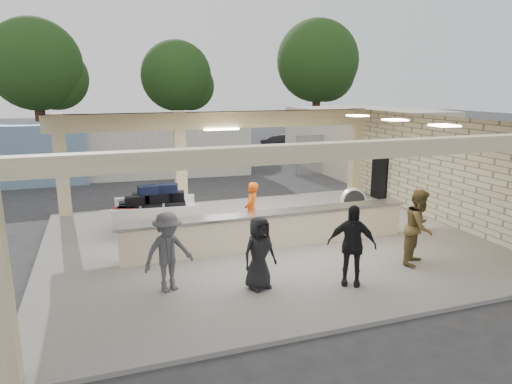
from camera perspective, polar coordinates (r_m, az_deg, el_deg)
name	(u,v)px	position (r m, az deg, el deg)	size (l,w,h in m)	color
ground	(264,244)	(13.15, 0.97, -6.52)	(120.00, 120.00, 0.00)	#2B2B2D
pavilion	(263,193)	(13.43, 0.88, -0.09)	(12.01, 10.00, 3.55)	slate
baggage_counter	(270,230)	(12.51, 1.77, -4.71)	(8.20, 0.58, 0.98)	beige
luggage_cart	(153,207)	(14.03, -12.71, -1.85)	(2.59, 1.76, 1.43)	silver
drum_fan	(353,200)	(15.97, 12.04, -1.04)	(0.86, 0.46, 0.92)	silver
baggage_handler	(251,211)	(13.05, -0.58, -2.36)	(0.61, 0.33, 1.67)	#D8500B
passenger_a	(419,227)	(11.92, 19.71, -4.13)	(0.92, 0.40, 1.88)	brown
passenger_b	(352,245)	(10.29, 11.86, -6.51)	(1.07, 0.39, 1.82)	black
passenger_c	(168,252)	(9.95, -10.91, -7.38)	(1.13, 0.40, 1.75)	#47464B
passenger_d	(259,253)	(9.91, 0.40, -7.63)	(0.79, 0.32, 1.61)	black
car_white_a	(330,149)	(28.03, 9.27, 5.35)	(2.33, 4.91, 1.40)	white
car_white_b	(366,143)	(30.85, 13.62, 5.94)	(1.77, 4.74, 1.50)	white
car_dark	(293,145)	(29.88, 4.64, 5.90)	(1.43, 4.04, 1.35)	black
container_white	(124,150)	(23.43, -16.12, 5.04)	(12.26, 2.45, 2.66)	silver
fence	(398,150)	(25.88, 17.32, 5.07)	(12.06, 0.06, 2.03)	gray
tree_left	(41,68)	(35.96, -25.32, 13.79)	(6.60, 6.30, 9.00)	#382619
tree_mid	(180,79)	(38.35, -9.49, 13.78)	(6.00, 5.60, 8.00)	#382619
tree_right	(320,64)	(41.25, 7.99, 15.51)	(7.20, 7.00, 10.00)	#382619
adjacent_building	(364,139)	(25.78, 13.38, 6.51)	(6.00, 8.00, 3.20)	beige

